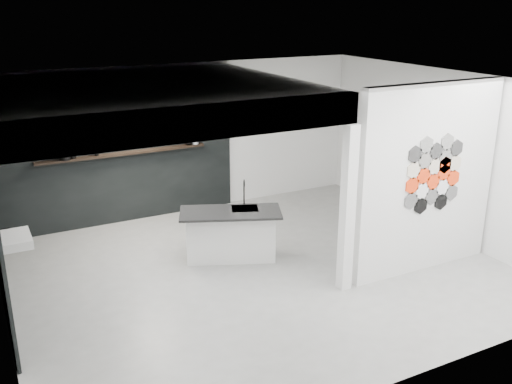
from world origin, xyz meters
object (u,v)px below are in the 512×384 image
object	(u,v)px
stockpot	(65,155)
glass_bowl	(195,142)
utensil_cup	(73,155)
wall_basin	(15,240)
kitchen_island	(231,234)
glass_vase	(195,141)
kettle	(188,141)
partition_panel	(428,179)
bottle_dark	(96,151)

from	to	relation	value
stockpot	glass_bowl	distance (m)	2.34
stockpot	utensil_cup	world-z (taller)	stockpot
wall_basin	kitchen_island	distance (m)	3.09
wall_basin	glass_vase	world-z (taller)	glass_vase
stockpot	utensil_cup	distance (m)	0.14
kitchen_island	glass_bowl	bearing A→B (deg)	104.54
stockpot	glass_bowl	bearing A→B (deg)	0.00
stockpot	utensil_cup	xyz separation A→B (m)	(0.13, 0.00, -0.03)
stockpot	kettle	world-z (taller)	stockpot
partition_panel	glass_vase	xyz separation A→B (m)	(-2.08, 3.87, -0.02)
stockpot	bottle_dark	world-z (taller)	bottle_dark
glass_bowl	bottle_dark	distance (m)	1.81
wall_basin	kettle	bearing A→B (deg)	32.37
bottle_dark	glass_vase	bearing A→B (deg)	0.00
partition_panel	glass_vase	size ratio (longest dim) A/B	22.61
glass_bowl	bottle_dark	bearing A→B (deg)	180.00
kitchen_island	kettle	distance (m)	2.47
kitchen_island	glass_bowl	world-z (taller)	glass_bowl
partition_panel	stockpot	world-z (taller)	partition_panel
partition_panel	glass_bowl	distance (m)	4.39
kettle	stockpot	bearing A→B (deg)	-176.11
kettle	glass_bowl	size ratio (longest dim) A/B	1.52
kitchen_island	bottle_dark	bearing A→B (deg)	146.21
glass_bowl	utensil_cup	world-z (taller)	utensil_cup
kitchen_island	kettle	bearing A→B (deg)	107.86
kitchen_island	utensil_cup	xyz separation A→B (m)	(-1.88, 2.26, 0.96)
wall_basin	glass_vase	bearing A→B (deg)	31.35
kitchen_island	utensil_cup	distance (m)	3.09
kitchen_island	glass_vase	bearing A→B (deg)	104.54
partition_panel	bottle_dark	distance (m)	5.48
stockpot	kettle	distance (m)	2.21
kitchen_island	stockpot	distance (m)	3.18
bottle_dark	utensil_cup	size ratio (longest dim) A/B	1.51
wall_basin	kettle	distance (m)	3.90
glass_vase	wall_basin	bearing A→B (deg)	-148.65
partition_panel	kettle	bearing A→B (deg)	119.73
glass_bowl	utensil_cup	bearing A→B (deg)	180.00
kettle	glass_vase	size ratio (longest dim) A/B	1.48
wall_basin	kitchen_island	size ratio (longest dim) A/B	0.36
stockpot	glass_vase	size ratio (longest dim) A/B	1.66
kitchen_island	utensil_cup	world-z (taller)	utensil_cup
wall_basin	glass_vase	xyz separation A→B (m)	(3.39, 2.07, 0.53)
glass_vase	utensil_cup	xyz separation A→B (m)	(-2.21, 0.00, -0.01)
kitchen_island	glass_vase	world-z (taller)	glass_vase
glass_bowl	glass_vase	xyz separation A→B (m)	(0.00, 0.00, 0.02)
wall_basin	utensil_cup	bearing A→B (deg)	60.28
kitchen_island	wall_basin	bearing A→B (deg)	-160.63
partition_panel	stockpot	xyz separation A→B (m)	(-4.42, 3.87, 0.00)
bottle_dark	wall_basin	bearing A→B (deg)	-127.36
kettle	glass_vase	xyz separation A→B (m)	(0.13, 0.00, -0.02)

